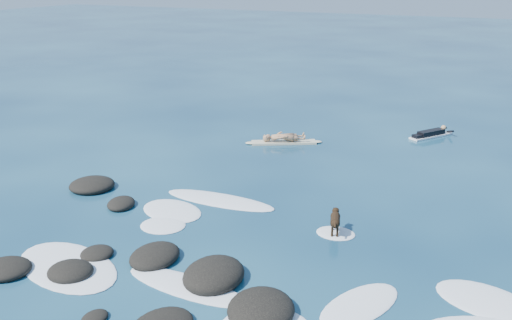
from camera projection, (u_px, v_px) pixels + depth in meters
The scene contains 6 objects.
ground at pixel (252, 244), 15.21m from camera, with size 160.00×160.00×0.00m, color #0A2642.
reef_rocks at pixel (181, 287), 12.94m from camera, with size 15.07×7.97×0.59m.
breaking_foam at pixel (260, 276), 13.61m from camera, with size 13.14×7.44×0.12m.
standing_surfer_rig at pixel (284, 127), 23.74m from camera, with size 2.97×1.86×1.85m.
paddling_surfer_rig at pixel (431, 134), 24.86m from camera, with size 1.71×2.20×0.42m.
dog at pixel (335, 219), 15.65m from camera, with size 0.48×1.05×0.68m.
Camera 1 is at (6.09, -12.27, 7.00)m, focal length 40.00 mm.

